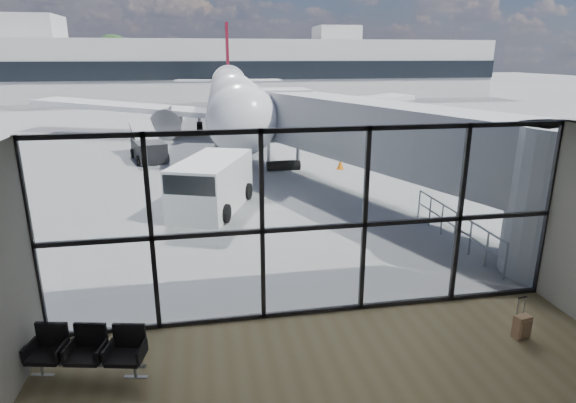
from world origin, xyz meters
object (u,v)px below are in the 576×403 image
object	(u,v)px
suitcase	(522,327)
service_van	(211,184)
airliner	(233,95)
belt_loader	(148,148)
seating_row	(89,348)

from	to	relation	value
suitcase	service_van	xyz separation A→B (m)	(-6.40, 10.53, 0.77)
airliner	belt_loader	distance (m)	12.33
airliner	service_van	xyz separation A→B (m)	(-2.44, -21.09, -1.78)
seating_row	airliner	size ratio (longest dim) A/B	0.06
airliner	service_van	size ratio (longest dim) A/B	7.03
belt_loader	airliner	bearing A→B (deg)	46.45
suitcase	belt_loader	xyz separation A→B (m)	(-9.76, 20.96, 0.40)
airliner	suitcase	bearing A→B (deg)	-80.42
suitcase	seating_row	bearing A→B (deg)	165.96
suitcase	airliner	world-z (taller)	airliner
service_van	belt_loader	bearing A→B (deg)	129.11
airliner	belt_loader	xyz separation A→B (m)	(-5.80, -10.67, -2.16)
seating_row	belt_loader	xyz separation A→B (m)	(-0.70, 20.51, 0.13)
airliner	seating_row	bearing A→B (deg)	-96.85
seating_row	suitcase	xyz separation A→B (m)	(9.06, -0.45, -0.26)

